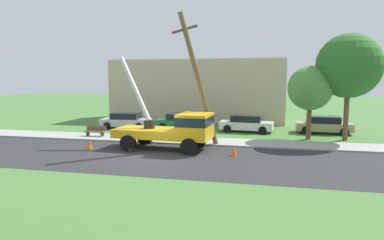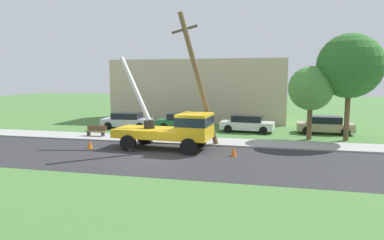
% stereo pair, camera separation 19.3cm
% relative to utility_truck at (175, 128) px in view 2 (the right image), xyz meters
% --- Properties ---
extents(ground_plane, '(120.00, 120.00, 0.00)m').
position_rel_utility_truck_xyz_m(ground_plane, '(-0.70, 9.66, -1.41)').
color(ground_plane, '#477538').
extents(road_asphalt, '(80.00, 7.96, 0.01)m').
position_rel_utility_truck_xyz_m(road_asphalt, '(-0.70, -2.34, -1.40)').
color(road_asphalt, '#2B2B2D').
rests_on(road_asphalt, ground).
extents(sidewalk_strip, '(80.00, 2.76, 0.10)m').
position_rel_utility_truck_xyz_m(sidewalk_strip, '(-0.70, 3.02, -1.36)').
color(sidewalk_strip, '#9E9E99').
rests_on(sidewalk_strip, ground).
extents(utility_truck, '(6.75, 3.21, 5.98)m').
position_rel_utility_truck_xyz_m(utility_truck, '(0.00, 0.00, 0.00)').
color(utility_truck, gold).
rests_on(utility_truck, ground).
extents(leaning_utility_pole, '(2.74, 2.44, 8.68)m').
position_rel_utility_truck_xyz_m(leaning_utility_pole, '(1.25, 1.12, 3.04)').
color(leaning_utility_pole, brown).
rests_on(leaning_utility_pole, ground).
extents(traffic_cone_ahead, '(0.36, 0.36, 0.56)m').
position_rel_utility_truck_xyz_m(traffic_cone_ahead, '(3.83, -0.98, -1.13)').
color(traffic_cone_ahead, orange).
rests_on(traffic_cone_ahead, ground).
extents(traffic_cone_behind, '(0.36, 0.36, 0.56)m').
position_rel_utility_truck_xyz_m(traffic_cone_behind, '(-5.47, -1.00, -1.13)').
color(traffic_cone_behind, orange).
rests_on(traffic_cone_behind, ground).
extents(traffic_cone_curbside, '(0.36, 0.36, 0.56)m').
position_rel_utility_truck_xyz_m(traffic_cone_curbside, '(1.33, 1.24, -1.13)').
color(traffic_cone_curbside, orange).
rests_on(traffic_cone_curbside, ground).
extents(parked_sedan_silver, '(4.51, 2.21, 1.42)m').
position_rel_utility_truck_xyz_m(parked_sedan_silver, '(-6.85, 8.03, -0.70)').
color(parked_sedan_silver, '#B7B7BF').
rests_on(parked_sedan_silver, ground).
extents(parked_sedan_green, '(4.44, 2.09, 1.42)m').
position_rel_utility_truck_xyz_m(parked_sedan_green, '(-1.75, 8.46, -0.70)').
color(parked_sedan_green, '#1E6638').
rests_on(parked_sedan_green, ground).
extents(parked_sedan_white, '(4.55, 2.29, 1.42)m').
position_rel_utility_truck_xyz_m(parked_sedan_white, '(3.90, 8.40, -0.70)').
color(parked_sedan_white, silver).
rests_on(parked_sedan_white, ground).
extents(parked_sedan_tan, '(4.45, 2.10, 1.42)m').
position_rel_utility_truck_xyz_m(parked_sedan_tan, '(10.16, 8.99, -0.70)').
color(parked_sedan_tan, tan).
rests_on(parked_sedan_tan, ground).
extents(park_bench, '(1.60, 0.45, 0.90)m').
position_rel_utility_truck_xyz_m(park_bench, '(-7.24, 3.09, -0.95)').
color(park_bench, brown).
rests_on(park_bench, ground).
extents(roadside_tree_near, '(3.24, 3.24, 5.41)m').
position_rel_utility_truck_xyz_m(roadside_tree_near, '(8.64, 5.77, 2.36)').
color(roadside_tree_near, brown).
rests_on(roadside_tree_near, ground).
extents(roadside_tree_far, '(4.60, 4.60, 7.69)m').
position_rel_utility_truck_xyz_m(roadside_tree_far, '(11.22, 5.92, 3.96)').
color(roadside_tree_far, brown).
rests_on(roadside_tree_far, ground).
extents(lowrise_building_backdrop, '(18.00, 6.00, 6.40)m').
position_rel_utility_truck_xyz_m(lowrise_building_backdrop, '(-1.76, 15.66, 1.79)').
color(lowrise_building_backdrop, '#C6B293').
rests_on(lowrise_building_backdrop, ground).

